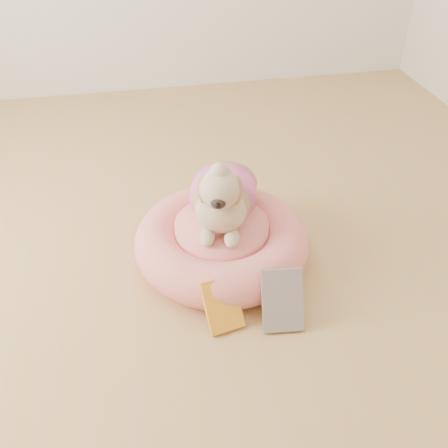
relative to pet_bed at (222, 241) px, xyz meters
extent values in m
plane|color=tan|center=(-0.20, -0.34, -0.09)|extent=(4.50, 4.50, 0.00)
cylinder|color=#F35F77|center=(0.00, 0.00, -0.03)|extent=(0.53, 0.53, 0.11)
torus|color=#F35F77|center=(0.00, 0.00, 0.00)|extent=(0.72, 0.72, 0.19)
cylinder|color=#F35F77|center=(0.00, 0.00, 0.05)|extent=(0.38, 0.38, 0.10)
cube|color=yellow|center=(-0.07, -0.35, 0.00)|extent=(0.15, 0.16, 0.17)
cube|color=silver|center=(0.15, -0.39, 0.01)|extent=(0.16, 0.15, 0.21)
camera|label=1|loc=(-0.31, -1.57, 1.33)|focal=40.00mm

